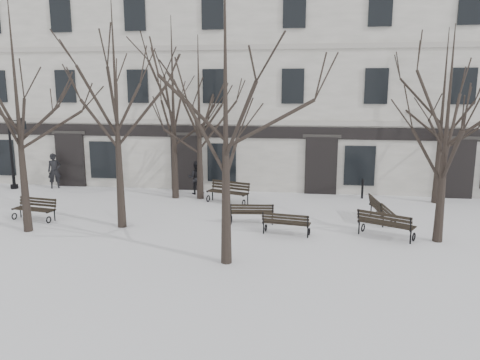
% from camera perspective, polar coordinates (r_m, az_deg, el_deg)
% --- Properties ---
extents(ground, '(100.00, 100.00, 0.00)m').
position_cam_1_polar(ground, '(16.83, -1.75, -7.23)').
color(ground, silver).
rests_on(ground, ground).
extents(building, '(40.40, 10.20, 11.40)m').
position_cam_1_polar(building, '(28.82, 2.75, 11.54)').
color(building, silver).
rests_on(building, ground).
extents(tree_0, '(5.90, 5.90, 8.42)m').
position_cam_1_polar(tree_0, '(18.76, -25.67, 9.95)').
color(tree_0, black).
rests_on(tree_0, ground).
extents(tree_1, '(5.94, 5.94, 8.49)m').
position_cam_1_polar(tree_1, '(18.09, -14.96, 10.77)').
color(tree_1, black).
rests_on(tree_1, ground).
extents(tree_2, '(6.07, 6.07, 8.68)m').
position_cam_1_polar(tree_2, '(13.70, -1.79, 11.65)').
color(tree_2, black).
rests_on(tree_2, ground).
extents(tree_3, '(5.15, 5.15, 7.36)m').
position_cam_1_polar(tree_3, '(17.24, 24.05, 7.84)').
color(tree_3, black).
rests_on(tree_3, ground).
extents(tree_4, '(6.02, 6.02, 8.60)m').
position_cam_1_polar(tree_4, '(22.64, -8.21, 11.21)').
color(tree_4, black).
rests_on(tree_4, ground).
extents(tree_5, '(5.40, 5.40, 7.72)m').
position_cam_1_polar(tree_5, '(22.36, -5.05, 9.86)').
color(tree_5, black).
rests_on(tree_5, ground).
extents(tree_6, '(5.56, 5.56, 7.94)m').
position_cam_1_polar(tree_6, '(23.32, 23.58, 9.39)').
color(tree_6, black).
rests_on(tree_6, ground).
extents(bench_0, '(1.87, 0.93, 0.90)m').
position_cam_1_polar(bench_0, '(20.86, -23.73, -3.16)').
color(bench_0, black).
rests_on(bench_0, ground).
extents(bench_1, '(1.80, 0.89, 0.87)m').
position_cam_1_polar(bench_1, '(17.24, 5.64, -5.19)').
color(bench_1, black).
rests_on(bench_1, ground).
extents(bench_2, '(2.05, 1.55, 1.00)m').
position_cam_1_polar(bench_2, '(17.59, 17.33, -5.09)').
color(bench_2, black).
rests_on(bench_2, ground).
extents(bench_3, '(2.10, 1.33, 1.01)m').
position_cam_1_polar(bench_3, '(21.93, -1.43, -1.39)').
color(bench_3, black).
rests_on(bench_3, ground).
extents(bench_4, '(1.78, 0.80, 0.87)m').
position_cam_1_polar(bench_4, '(18.55, 1.45, -3.97)').
color(bench_4, black).
rests_on(bench_4, ground).
extents(bench_5, '(0.92, 1.96, 0.96)m').
position_cam_1_polar(bench_5, '(19.77, 16.72, -3.35)').
color(bench_5, black).
rests_on(bench_5, ground).
extents(lamp_post, '(1.19, 0.44, 3.80)m').
position_cam_1_polar(lamp_post, '(27.45, -25.70, 3.53)').
color(lamp_post, black).
rests_on(lamp_post, ground).
extents(bollard_a, '(0.12, 0.12, 0.97)m').
position_cam_1_polar(bollard_a, '(23.22, -4.96, -0.81)').
color(bollard_a, black).
rests_on(bollard_a, ground).
extents(bollard_b, '(0.13, 0.13, 0.98)m').
position_cam_1_polar(bollard_b, '(23.56, 14.70, -0.95)').
color(bollard_b, black).
rests_on(bollard_b, ground).
extents(pedestrian_a, '(0.82, 0.76, 1.88)m').
position_cam_1_polar(pedestrian_a, '(27.18, -21.55, -0.91)').
color(pedestrian_a, black).
rests_on(pedestrian_a, ground).
extents(pedestrian_b, '(0.89, 0.74, 1.69)m').
position_cam_1_polar(pedestrian_b, '(23.98, -5.33, -1.69)').
color(pedestrian_b, black).
rests_on(pedestrian_b, ground).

